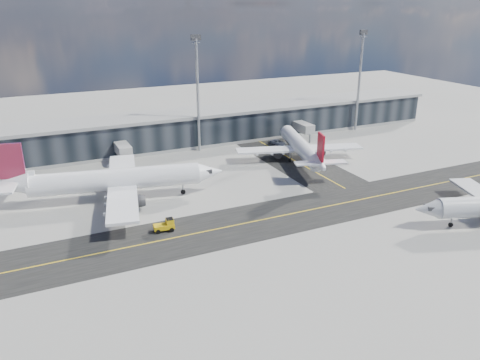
{
  "coord_description": "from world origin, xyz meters",
  "views": [
    {
      "loc": [
        -39.45,
        -62.13,
        35.79
      ],
      "look_at": [
        -5.2,
        11.71,
        5.0
      ],
      "focal_mm": 35.0,
      "sensor_mm": 36.0,
      "label": 1
    }
  ],
  "objects_px": {
    "airliner_af": "(113,180)",
    "baggage_tug": "(166,225)",
    "airliner_redtail": "(301,147)",
    "service_van": "(278,142)"
  },
  "relations": [
    {
      "from": "baggage_tug",
      "to": "service_van",
      "type": "relative_size",
      "value": 0.74
    },
    {
      "from": "baggage_tug",
      "to": "service_van",
      "type": "xyz_separation_m",
      "value": [
        42.24,
        36.98,
        -0.41
      ]
    },
    {
      "from": "airliner_redtail",
      "to": "service_van",
      "type": "xyz_separation_m",
      "value": [
        2.07,
        14.7,
        -2.89
      ]
    },
    {
      "from": "airliner_redtail",
      "to": "service_van",
      "type": "height_order",
      "value": "airliner_redtail"
    },
    {
      "from": "airliner_redtail",
      "to": "airliner_af",
      "type": "bearing_deg",
      "value": -156.59
    },
    {
      "from": "airliner_redtail",
      "to": "service_van",
      "type": "bearing_deg",
      "value": 98.69
    },
    {
      "from": "airliner_redtail",
      "to": "baggage_tug",
      "type": "xyz_separation_m",
      "value": [
        -40.17,
        -22.29,
        -2.49
      ]
    },
    {
      "from": "airliner_af",
      "to": "baggage_tug",
      "type": "bearing_deg",
      "value": 28.86
    },
    {
      "from": "airliner_af",
      "to": "airliner_redtail",
      "type": "height_order",
      "value": "airliner_af"
    },
    {
      "from": "service_van",
      "to": "airliner_redtail",
      "type": "bearing_deg",
      "value": -112.45
    }
  ]
}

